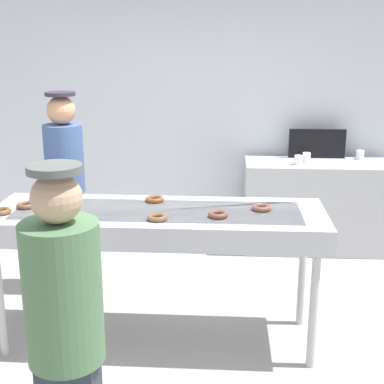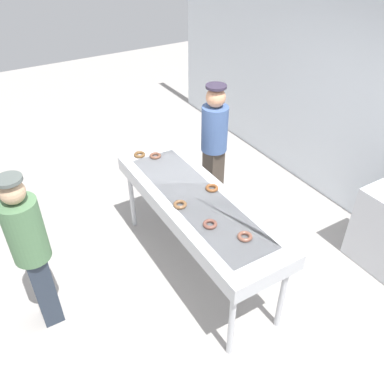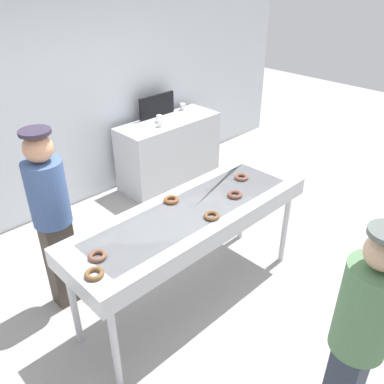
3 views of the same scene
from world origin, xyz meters
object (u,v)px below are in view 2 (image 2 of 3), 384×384
chocolate_donut_4 (245,236)px  worker_baker (214,143)px  chocolate_donut_2 (155,156)px  chocolate_donut_3 (140,155)px  chocolate_donut_0 (212,188)px  customer_waiting (31,248)px  chocolate_donut_1 (210,224)px  chocolate_donut_5 (180,205)px  fryer_conveyor (197,205)px

chocolate_donut_4 → worker_baker: worker_baker is taller
chocolate_donut_2 → chocolate_donut_3: (-0.12, -0.14, 0.00)m
chocolate_donut_0 → chocolate_donut_4: size_ratio=1.00×
worker_baker → customer_waiting: size_ratio=1.03×
chocolate_donut_0 → chocolate_donut_4: 0.77m
chocolate_donut_1 → chocolate_donut_5: 0.40m
chocolate_donut_5 → worker_baker: worker_baker is taller
customer_waiting → chocolate_donut_0: bearing=81.7°
chocolate_donut_0 → chocolate_donut_4: (0.75, -0.15, 0.00)m
chocolate_donut_0 → chocolate_donut_5: 0.42m
chocolate_donut_2 → chocolate_donut_5: 0.96m
chocolate_donut_4 → chocolate_donut_5: size_ratio=1.00×
chocolate_donut_3 → fryer_conveyor: bearing=7.5°
fryer_conveyor → chocolate_donut_5: bearing=-83.4°
chocolate_donut_4 → worker_baker: size_ratio=0.08×
chocolate_donut_4 → chocolate_donut_3: bearing=-173.7°
chocolate_donut_0 → chocolate_donut_4: same height
chocolate_donut_2 → chocolate_donut_4: (1.62, 0.05, 0.00)m
chocolate_donut_1 → chocolate_donut_2: bearing=174.8°
fryer_conveyor → worker_baker: (-0.86, 0.78, 0.07)m
customer_waiting → chocolate_donut_1: bearing=63.7°
fryer_conveyor → chocolate_donut_1: (0.41, -0.11, 0.10)m
chocolate_donut_3 → chocolate_donut_4: (1.74, 0.19, 0.00)m
chocolate_donut_5 → customer_waiting: 1.38m
chocolate_donut_4 → chocolate_donut_0: bearing=168.4°
chocolate_donut_0 → worker_baker: size_ratio=0.08×
chocolate_donut_4 → chocolate_donut_5: 0.73m
customer_waiting → worker_baker: bearing=102.3°
chocolate_donut_1 → chocolate_donut_2: (-1.33, 0.12, 0.00)m
chocolate_donut_2 → chocolate_donut_4: same height
fryer_conveyor → chocolate_donut_1: size_ratio=17.25×
worker_baker → chocolate_donut_2: bearing=91.4°
chocolate_donut_1 → chocolate_donut_2: 1.33m
chocolate_donut_5 → customer_waiting: customer_waiting is taller
fryer_conveyor → worker_baker: bearing=137.8°
chocolate_donut_3 → chocolate_donut_5: same height
chocolate_donut_1 → customer_waiting: bearing=-112.5°
fryer_conveyor → worker_baker: size_ratio=1.35×
worker_baker → chocolate_donut_3: bearing=84.9°
chocolate_donut_2 → worker_baker: bearing=86.2°
customer_waiting → chocolate_donut_3: bearing=116.9°
chocolate_donut_0 → worker_baker: bearing=145.0°
chocolate_donut_5 → customer_waiting: (-0.21, -1.36, -0.07)m
chocolate_donut_1 → chocolate_donut_5: same height
chocolate_donut_3 → worker_baker: size_ratio=0.08×
fryer_conveyor → chocolate_donut_0: bearing=102.7°
chocolate_donut_0 → chocolate_donut_3: same height
fryer_conveyor → chocolate_donut_3: 1.05m
chocolate_donut_2 → fryer_conveyor: bearing=-0.5°
chocolate_donut_1 → chocolate_donut_4: bearing=30.0°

